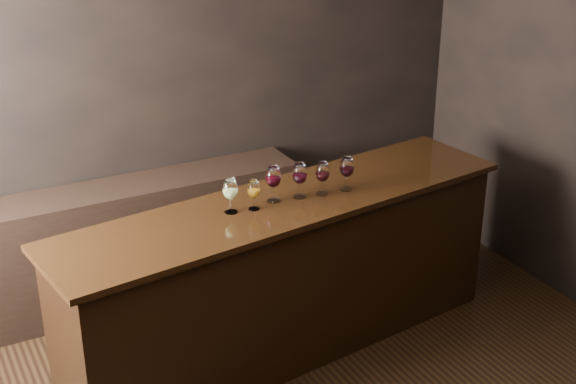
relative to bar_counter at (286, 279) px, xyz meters
name	(u,v)px	position (x,y,z in m)	size (l,w,h in m)	color
room_shell	(239,138)	(-0.68, -0.88, 1.32)	(5.02, 4.52, 2.81)	black
bar_counter	(286,279)	(0.00, 0.00, 0.00)	(2.82, 0.61, 0.99)	black
bar_top	(286,203)	(0.00, 0.00, 0.51)	(2.91, 0.68, 0.04)	black
back_bar_shelf	(132,243)	(-0.66, 1.03, -0.06)	(2.38, 0.40, 0.86)	black
glass_white	(230,190)	(-0.35, 0.00, 0.67)	(0.09, 0.09, 0.20)	white
glass_amber	(254,190)	(-0.22, -0.02, 0.65)	(0.08, 0.08, 0.18)	white
glass_red_a	(273,178)	(-0.07, 0.03, 0.68)	(0.09, 0.09, 0.22)	white
glass_red_b	(300,175)	(0.10, 0.01, 0.67)	(0.09, 0.09, 0.21)	white
glass_red_c	(322,173)	(0.24, -0.02, 0.67)	(0.09, 0.09, 0.20)	white
glass_red_d	(347,168)	(0.40, -0.03, 0.67)	(0.09, 0.09, 0.21)	white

